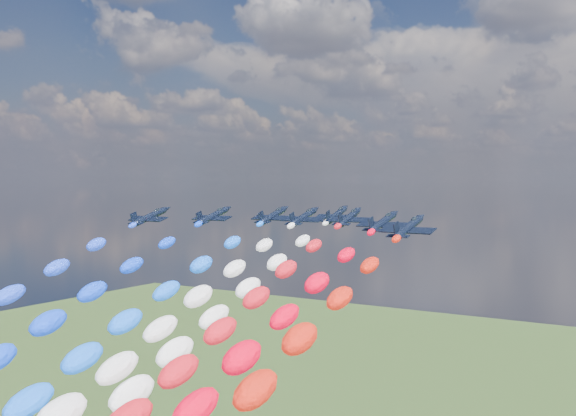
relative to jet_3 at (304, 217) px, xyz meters
The scene contains 8 objects.
jet_0 30.57m from the jet_3, 150.64° to the right, with size 8.73×11.70×2.58m, color black, non-canonical shape.
jet_1 18.80m from the jet_3, 161.86° to the right, with size 8.73×11.70×2.58m, color black, non-canonical shape.
jet_2 8.16m from the jet_3, behind, with size 8.73×11.70×2.58m, color black, non-canonical shape.
jet_3 is the anchor object (origin of this frame).
jet_4 11.36m from the jet_3, 82.99° to the left, with size 8.73×11.70×2.58m, color black, non-canonical shape.
jet_5 8.95m from the jet_3, 24.31° to the left, with size 8.73×11.70×2.58m, color black, non-canonical shape.
jet_6 21.05m from the jet_3, 18.77° to the right, with size 8.73×11.70×2.58m, color black, non-canonical shape.
jet_7 33.12m from the jet_3, 30.14° to the right, with size 8.73×11.70×2.58m, color black, non-canonical shape.
Camera 1 is at (69.06, -107.16, 101.66)m, focal length 43.32 mm.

